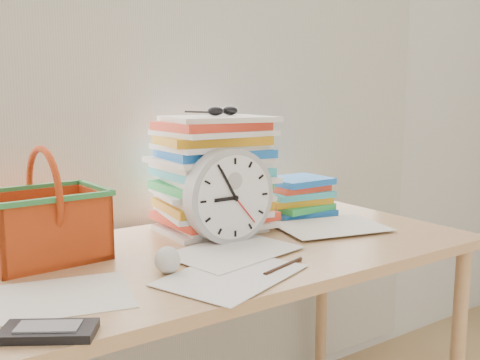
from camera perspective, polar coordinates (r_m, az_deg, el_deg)
curtain at (r=1.74m, az=-8.75°, el=13.65°), size 2.40×0.01×2.50m
desk at (r=1.48m, az=-1.70°, el=-9.91°), size 1.40×0.70×0.75m
paper_stack at (r=1.61m, az=-2.80°, el=0.67°), size 0.37×0.31×0.34m
clock at (r=1.47m, az=-1.16°, el=-1.72°), size 0.26×0.05×0.26m
sunglasses at (r=1.63m, az=-1.84°, el=7.40°), size 0.16×0.14×0.03m
book_stack at (r=1.84m, az=5.85°, el=-1.75°), size 0.25×0.20×0.13m
basket at (r=1.41m, az=-20.14°, el=-2.50°), size 0.29×0.23×0.28m
crumpled_ball at (r=1.26m, az=-7.78°, el=-8.43°), size 0.06×0.06×0.06m
pen at (r=1.29m, az=4.66°, el=-9.17°), size 0.15×0.05×0.01m
calculator at (r=1.00m, az=-19.74°, el=-14.96°), size 0.17×0.15×0.02m
scattered_papers at (r=1.46m, az=-1.71°, el=-6.91°), size 1.26×0.42×0.02m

